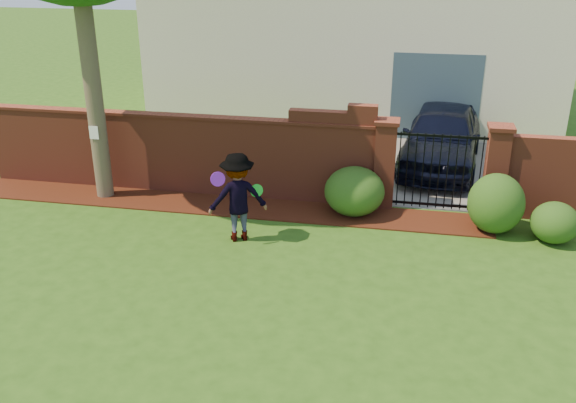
% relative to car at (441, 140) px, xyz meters
% --- Properties ---
extents(ground, '(80.00, 80.00, 0.01)m').
position_rel_car_xyz_m(ground, '(-3.62, -6.54, -0.76)').
color(ground, '#284D13').
rests_on(ground, ground).
extents(mulch_bed, '(11.10, 1.08, 0.03)m').
position_rel_car_xyz_m(mulch_bed, '(-4.57, -3.20, -0.74)').
color(mulch_bed, '#331209').
rests_on(mulch_bed, ground).
extents(brick_wall, '(8.70, 0.31, 2.16)m').
position_rel_car_xyz_m(brick_wall, '(-5.63, -2.54, 0.17)').
color(brick_wall, maroon).
rests_on(brick_wall, ground).
extents(pillar_left, '(0.50, 0.50, 1.88)m').
position_rel_car_xyz_m(pillar_left, '(-1.22, -2.54, 0.20)').
color(pillar_left, maroon).
rests_on(pillar_left, ground).
extents(pillar_right, '(0.50, 0.50, 1.88)m').
position_rel_car_xyz_m(pillar_right, '(0.98, -2.54, 0.20)').
color(pillar_right, maroon).
rests_on(pillar_right, ground).
extents(iron_gate, '(1.78, 0.03, 1.60)m').
position_rel_car_xyz_m(iron_gate, '(-0.12, -2.54, 0.10)').
color(iron_gate, black).
rests_on(iron_gate, ground).
extents(driveway, '(3.20, 8.00, 0.01)m').
position_rel_car_xyz_m(driveway, '(-0.12, 1.46, -0.75)').
color(driveway, slate).
rests_on(driveway, ground).
extents(house, '(12.40, 6.40, 6.30)m').
position_rel_car_xyz_m(house, '(-2.61, 5.45, 2.40)').
color(house, '#EBE4C5').
rests_on(house, ground).
extents(car, '(2.29, 4.62, 1.52)m').
position_rel_car_xyz_m(car, '(0.00, 0.00, 0.00)').
color(car, black).
rests_on(car, ground).
extents(paper_notice, '(0.20, 0.01, 0.28)m').
position_rel_car_xyz_m(paper_notice, '(-7.22, -3.33, 0.74)').
color(paper_notice, white).
rests_on(paper_notice, tree).
extents(shrub_left, '(1.22, 1.22, 1.00)m').
position_rel_car_xyz_m(shrub_left, '(-1.77, -3.07, -0.26)').
color(shrub_left, '#1A4414').
rests_on(shrub_left, ground).
extents(shrub_middle, '(1.06, 1.06, 1.17)m').
position_rel_car_xyz_m(shrub_middle, '(0.95, -3.39, -0.17)').
color(shrub_middle, '#1A4414').
rests_on(shrub_middle, ground).
extents(shrub_right, '(0.87, 0.87, 0.77)m').
position_rel_car_xyz_m(shrub_right, '(1.99, -3.64, -0.37)').
color(shrub_right, '#1A4414').
rests_on(shrub_right, ground).
extents(man, '(1.25, 1.01, 1.69)m').
position_rel_car_xyz_m(man, '(-3.77, -4.67, 0.09)').
color(man, gray).
rests_on(man, ground).
extents(frisbee_purple, '(0.27, 0.20, 0.26)m').
position_rel_car_xyz_m(frisbee_purple, '(-4.03, -5.01, 0.56)').
color(frisbee_purple, purple).
rests_on(frisbee_purple, man).
extents(frisbee_green, '(0.23, 0.18, 0.24)m').
position_rel_car_xyz_m(frisbee_green, '(-3.43, -4.58, 0.22)').
color(frisbee_green, green).
rests_on(frisbee_green, man).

